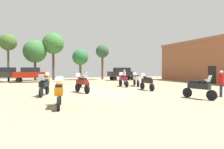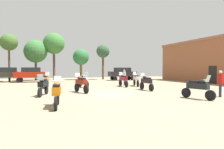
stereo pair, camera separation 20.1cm
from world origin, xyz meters
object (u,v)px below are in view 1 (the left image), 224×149
(brick_building, at_px, (218,61))
(car_1, at_px, (122,73))
(motorcycle_4, at_px, (44,85))
(tree_5, at_px, (8,43))
(motorcycle_1, at_px, (147,82))
(car_4, at_px, (7,73))
(motorcycle_10, at_px, (199,87))
(person_1, at_px, (124,76))
(tree_1, at_px, (80,57))
(motorcycle_3, at_px, (46,80))
(tree_4, at_px, (102,52))
(car_2, at_px, (31,74))
(person_2, at_px, (221,82))
(motorcycle_7, at_px, (82,83))
(motorcycle_8, at_px, (123,79))
(tree_3, at_px, (53,44))
(motorcycle_2, at_px, (136,79))
(tree_8, at_px, (35,52))
(motorcycle_9, at_px, (59,92))
(motorcycle_6, at_px, (84,80))

(brick_building, bearing_deg, car_1, 138.90)
(motorcycle_4, xyz_separation_m, tree_5, (-4.13, 17.19, 4.78))
(motorcycle_1, relative_size, motorcycle_4, 1.04)
(brick_building, xyz_separation_m, car_4, (-26.76, 10.71, -1.72))
(tree_5, bearing_deg, motorcycle_10, -59.85)
(car_4, distance_m, tree_5, 4.43)
(car_4, height_order, person_1, car_4)
(tree_1, bearing_deg, car_4, -171.33)
(motorcycle_3, relative_size, tree_4, 0.38)
(car_2, height_order, person_2, car_2)
(motorcycle_7, height_order, tree_4, tree_4)
(motorcycle_8, height_order, motorcycle_10, motorcycle_8)
(motorcycle_3, bearing_deg, tree_3, 94.77)
(car_4, bearing_deg, person_1, -134.38)
(motorcycle_2, xyz_separation_m, person_1, (-0.64, 1.55, 0.26))
(person_1, distance_m, tree_8, 16.40)
(person_2, bearing_deg, car_2, 73.70)
(tree_1, bearing_deg, tree_3, 165.95)
(car_1, bearing_deg, person_1, 159.00)
(car_2, bearing_deg, car_4, 67.64)
(motorcycle_8, distance_m, person_1, 1.73)
(tree_8, bearing_deg, motorcycle_9, -87.19)
(tree_3, distance_m, tree_8, 3.05)
(motorcycle_4, height_order, person_2, person_2)
(motorcycle_10, relative_size, car_4, 0.47)
(motorcycle_4, height_order, motorcycle_10, motorcycle_4)
(car_2, bearing_deg, tree_3, -36.12)
(car_4, bearing_deg, tree_8, -59.43)
(motorcycle_2, relative_size, motorcycle_6, 1.03)
(brick_building, distance_m, tree_3, 24.54)
(tree_8, bearing_deg, tree_5, -154.12)
(brick_building, xyz_separation_m, motorcycle_10, (-13.85, -10.36, -2.18))
(motorcycle_9, distance_m, car_4, 21.15)
(motorcycle_10, bearing_deg, tree_5, -75.39)
(motorcycle_4, bearing_deg, brick_building, -148.97)
(motorcycle_4, distance_m, person_2, 11.60)
(car_4, height_order, tree_8, tree_8)
(motorcycle_6, bearing_deg, person_2, 113.56)
(motorcycle_3, height_order, motorcycle_6, motorcycle_3)
(tree_4, bearing_deg, motorcycle_8, -99.50)
(person_2, bearing_deg, tree_8, 68.06)
(tree_5, xyz_separation_m, tree_8, (3.50, 1.70, -0.99))
(car_4, distance_m, tree_8, 5.59)
(motorcycle_1, bearing_deg, motorcycle_4, -175.70)
(car_4, bearing_deg, motorcycle_3, -161.84)
(motorcycle_7, bearing_deg, tree_5, 97.63)
(motorcycle_8, bearing_deg, brick_building, 6.47)
(motorcycle_7, xyz_separation_m, car_4, (-7.01, 15.43, 0.44))
(car_1, distance_m, tree_3, 11.98)
(motorcycle_8, bearing_deg, motorcycle_9, -128.62)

